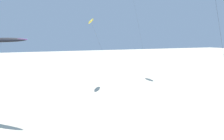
# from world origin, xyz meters

# --- Properties ---
(flying_kite_4) EXTENTS (4.63, 5.39, 11.85)m
(flying_kite_4) POSITION_xyz_m (8.20, 49.18, 10.98)
(flying_kite_4) COLOR yellow
(flying_kite_4) RESTS_ON ground
(flying_kite_5) EXTENTS (5.43, 9.03, 8.21)m
(flying_kite_5) POSITION_xyz_m (-7.56, 36.48, 7.82)
(flying_kite_5) COLOR black
(flying_kite_5) RESTS_ON ground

